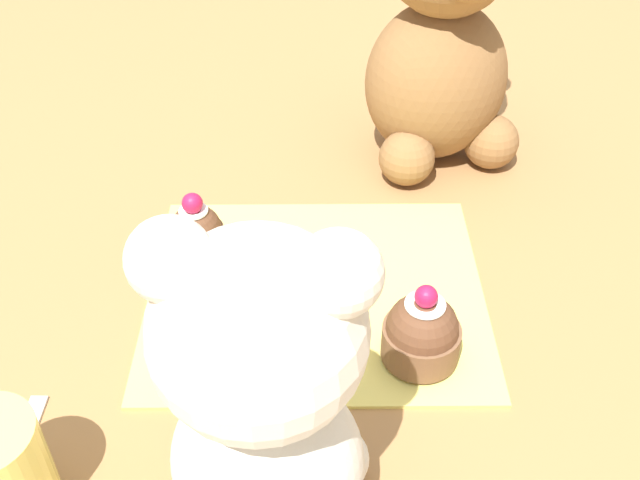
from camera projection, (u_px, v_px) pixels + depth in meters
ground_plane at (320, 293)px, 0.61m from camera, size 4.00×4.00×0.00m
knitted_placemat at (320, 290)px, 0.60m from camera, size 0.27×0.23×0.01m
teddy_bear_cream at (271, 398)px, 0.38m from camera, size 0.12×0.12×0.23m
teddy_bear_tan at (446, 35)px, 0.69m from camera, size 0.17×0.16×0.27m
cupcake_near_cream_bear at (426, 333)px, 0.53m from camera, size 0.06×0.06×0.07m
cupcake_near_tan_bear at (201, 236)px, 0.61m from camera, size 0.05×0.05×0.07m
juice_glass at (5, 474)px, 0.43m from camera, size 0.06×0.06×0.08m
teaspoon at (17, 468)px, 0.48m from camera, size 0.01×0.12×0.01m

